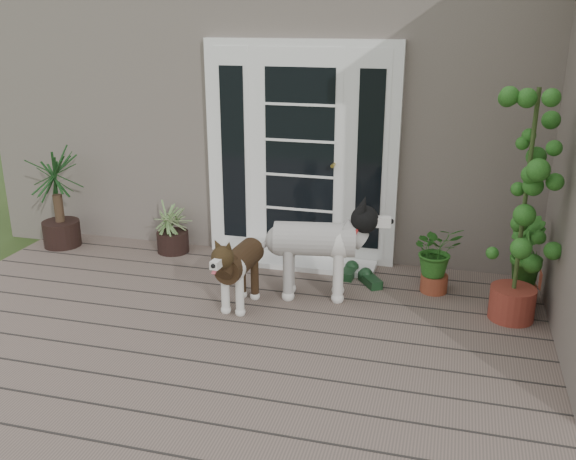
# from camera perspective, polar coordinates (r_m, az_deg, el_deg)

# --- Properties ---
(deck) EXTENTS (6.20, 4.60, 0.12)m
(deck) POSITION_cam_1_polar(r_m,az_deg,el_deg) (4.58, -3.25, -13.09)
(deck) COLOR #6B5B4C
(deck) RESTS_ON ground
(house_main) EXTENTS (7.40, 4.00, 3.10)m
(house_main) POSITION_cam_1_polar(r_m,az_deg,el_deg) (8.08, 6.15, 12.18)
(house_main) COLOR #665E54
(house_main) RESTS_ON ground
(door_unit) EXTENTS (1.90, 0.14, 2.15)m
(door_unit) POSITION_cam_1_polar(r_m,az_deg,el_deg) (6.19, 1.15, 6.90)
(door_unit) COLOR white
(door_unit) RESTS_ON deck
(door_step) EXTENTS (1.60, 0.40, 0.05)m
(door_step) POSITION_cam_1_polar(r_m,az_deg,el_deg) (6.31, 0.65, -2.84)
(door_step) COLOR white
(door_step) RESTS_ON deck
(brindle_dog) EXTENTS (0.37, 0.75, 0.61)m
(brindle_dog) POSITION_cam_1_polar(r_m,az_deg,el_deg) (5.33, -4.35, -3.89)
(brindle_dog) COLOR #3B2715
(brindle_dog) RESTS_ON deck
(white_dog) EXTENTS (0.99, 0.55, 0.78)m
(white_dog) POSITION_cam_1_polar(r_m,az_deg,el_deg) (5.46, 2.41, -2.27)
(white_dog) COLOR silver
(white_dog) RESTS_ON deck
(spider_plant) EXTENTS (0.61, 0.61, 0.58)m
(spider_plant) POSITION_cam_1_polar(r_m,az_deg,el_deg) (6.65, -10.42, 0.43)
(spider_plant) COLOR #9BB16D
(spider_plant) RESTS_ON deck
(yucca) EXTENTS (0.79, 0.79, 1.07)m
(yucca) POSITION_cam_1_polar(r_m,az_deg,el_deg) (7.07, -20.08, 2.77)
(yucca) COLOR black
(yucca) RESTS_ON deck
(herb_a) EXTENTS (0.56, 0.56, 0.55)m
(herb_a) POSITION_cam_1_polar(r_m,az_deg,el_deg) (5.75, 13.16, -2.90)
(herb_a) COLOR #235518
(herb_a) RESTS_ON deck
(herb_b) EXTENTS (0.49, 0.49, 0.55)m
(herb_b) POSITION_cam_1_polar(r_m,az_deg,el_deg) (5.76, 20.39, -3.58)
(herb_b) COLOR #255919
(herb_b) RESTS_ON deck
(herb_c) EXTENTS (0.46, 0.46, 0.53)m
(herb_c) POSITION_cam_1_polar(r_m,az_deg,el_deg) (6.13, 23.29, -2.70)
(herb_c) COLOR #164D16
(herb_c) RESTS_ON deck
(sapling) EXTENTS (0.63, 0.63, 1.93)m
(sapling) POSITION_cam_1_polar(r_m,az_deg,el_deg) (5.20, 20.55, 2.07)
(sapling) COLOR #205016
(sapling) RESTS_ON deck
(clog_left) EXTENTS (0.32, 0.37, 0.10)m
(clog_left) POSITION_cam_1_polar(r_m,az_deg,el_deg) (5.88, 7.44, -4.44)
(clog_left) COLOR black
(clog_left) RESTS_ON deck
(clog_right) EXTENTS (0.18, 0.34, 0.10)m
(clog_right) POSITION_cam_1_polar(r_m,az_deg,el_deg) (6.03, 5.56, -3.74)
(clog_right) COLOR black
(clog_right) RESTS_ON deck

